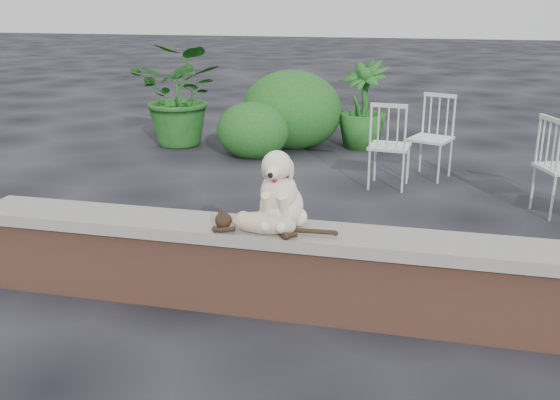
% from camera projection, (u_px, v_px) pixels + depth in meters
% --- Properties ---
extents(ground, '(60.00, 60.00, 0.00)m').
position_uv_depth(ground, '(433.00, 327.00, 3.89)').
color(ground, black).
rests_on(ground, ground).
extents(brick_wall, '(6.00, 0.30, 0.50)m').
position_uv_depth(brick_wall, '(436.00, 291.00, 3.81)').
color(brick_wall, brown).
rests_on(brick_wall, ground).
extents(capstone, '(6.20, 0.40, 0.08)m').
position_uv_depth(capstone, '(440.00, 248.00, 3.72)').
color(capstone, slate).
rests_on(capstone, brick_wall).
extents(dog, '(0.36, 0.47, 0.53)m').
position_uv_depth(dog, '(282.00, 187.00, 3.88)').
color(dog, beige).
rests_on(dog, capstone).
extents(cat, '(0.92, 0.25, 0.15)m').
position_uv_depth(cat, '(263.00, 222.00, 3.82)').
color(cat, tan).
rests_on(cat, capstone).
extents(chair_b, '(0.72, 0.72, 0.94)m').
position_uv_depth(chair_b, '(431.00, 137.00, 7.01)').
color(chair_b, silver).
rests_on(chair_b, ground).
extents(chair_c, '(0.61, 0.61, 0.94)m').
position_uv_depth(chair_c, '(390.00, 145.00, 6.66)').
color(chair_c, silver).
rests_on(chair_c, ground).
extents(potted_plant_a, '(1.29, 1.12, 1.40)m').
position_uv_depth(potted_plant_a, '(182.00, 95.00, 8.54)').
color(potted_plant_a, '#164F1A').
rests_on(potted_plant_a, ground).
extents(potted_plant_b, '(0.88, 0.88, 1.18)m').
position_uv_depth(potted_plant_b, '(363.00, 105.00, 8.39)').
color(potted_plant_b, '#164F1A').
rests_on(potted_plant_b, ground).
extents(shrubbery, '(1.52, 2.62, 1.10)m').
position_uv_depth(shrubbery, '(286.00, 114.00, 8.64)').
color(shrubbery, '#164F1A').
rests_on(shrubbery, ground).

